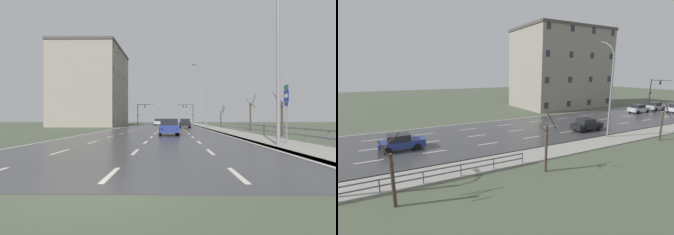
# 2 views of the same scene
# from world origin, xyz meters

# --- Properties ---
(ground_plane) EXTENTS (160.00, 160.00, 0.12)m
(ground_plane) POSITION_xyz_m (0.00, 48.00, -0.06)
(ground_plane) COLOR #4C5642
(road_asphalt_strip) EXTENTS (14.00, 120.00, 0.03)m
(road_asphalt_strip) POSITION_xyz_m (0.00, 59.99, 0.01)
(road_asphalt_strip) COLOR #3D3D3F
(road_asphalt_strip) RESTS_ON ground
(sidewalk_right) EXTENTS (3.00, 120.00, 0.12)m
(sidewalk_right) POSITION_xyz_m (8.43, 60.00, 0.06)
(sidewalk_right) COLOR gray
(sidewalk_right) RESTS_ON ground
(guardrail) EXTENTS (0.07, 25.54, 1.00)m
(guardrail) POSITION_xyz_m (9.85, 16.63, 0.70)
(guardrail) COLOR #515459
(guardrail) RESTS_ON ground
(street_lamp_foreground) EXTENTS (2.31, 0.24, 11.15)m
(street_lamp_foreground) POSITION_xyz_m (7.47, 9.89, 5.48)
(street_lamp_foreground) COLOR slate
(street_lamp_foreground) RESTS_ON ground
(street_lamp_midground) EXTENTS (2.49, 0.24, 10.79)m
(street_lamp_midground) POSITION_xyz_m (7.45, 42.02, 5.28)
(street_lamp_midground) COLOR slate
(street_lamp_midground) RESTS_ON ground
(highway_sign) EXTENTS (0.09, 0.68, 3.56)m
(highway_sign) POSITION_xyz_m (8.39, 10.73, 2.28)
(highway_sign) COLOR slate
(highway_sign) RESTS_ON ground
(traffic_signal_right) EXTENTS (4.39, 0.36, 5.86)m
(traffic_signal_right) POSITION_xyz_m (6.84, 74.81, 4.00)
(traffic_signal_right) COLOR #38383A
(traffic_signal_right) RESTS_ON ground
(traffic_signal_left) EXTENTS (4.65, 0.36, 5.86)m
(traffic_signal_left) POSITION_xyz_m (-7.08, 75.06, 3.84)
(traffic_signal_left) COLOR #38383A
(traffic_signal_left) RESTS_ON ground
(car_distant) EXTENTS (1.87, 4.12, 1.57)m
(car_distant) POSITION_xyz_m (4.01, 42.45, 0.80)
(car_distant) COLOR black
(car_distant) RESTS_ON ground
(car_far_right) EXTENTS (1.99, 4.18, 1.57)m
(car_far_right) POSITION_xyz_m (1.44, 20.85, 0.80)
(car_far_right) COLOR navy
(car_far_right) RESTS_ON ground
(car_far_left) EXTENTS (1.93, 4.15, 1.57)m
(car_far_left) POSITION_xyz_m (-1.75, 67.04, 0.80)
(car_far_left) COLOR #B7B7BC
(car_far_left) RESTS_ON ground
(car_mid_centre) EXTENTS (1.90, 4.13, 1.57)m
(car_mid_centre) POSITION_xyz_m (1.62, 67.94, 0.80)
(car_mid_centre) COLOR #B7B7BC
(car_mid_centre) RESTS_ON ground
(car_near_left) EXTENTS (1.97, 4.17, 1.57)m
(car_near_left) POSITION_xyz_m (-1.32, 61.18, 0.80)
(car_near_left) COLOR #B7B7BC
(car_near_left) RESTS_ON ground
(brick_building) EXTENTS (12.60, 18.88, 16.34)m
(brick_building) POSITION_xyz_m (-15.02, 53.75, 8.18)
(brick_building) COLOR gray
(brick_building) RESTS_ON ground
(bare_tree_near) EXTENTS (1.18, 1.21, 4.09)m
(bare_tree_near) POSITION_xyz_m (11.70, 19.95, 1.82)
(bare_tree_near) COLOR #423328
(bare_tree_near) RESTS_ON ground
(bare_tree_mid) EXTENTS (1.06, 1.20, 4.61)m
(bare_tree_mid) POSITION_xyz_m (11.77, 30.23, 1.98)
(bare_tree_mid) COLOR #423328
(bare_tree_mid) RESTS_ON ground
(bare_tree_far) EXTENTS (0.71, 1.19, 4.26)m
(bare_tree_far) POSITION_xyz_m (10.92, 46.44, 1.82)
(bare_tree_far) COLOR #423328
(bare_tree_far) RESTS_ON ground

